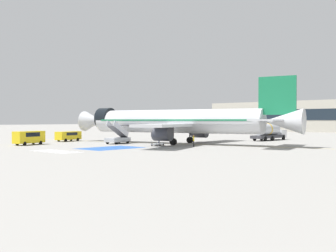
{
  "coord_description": "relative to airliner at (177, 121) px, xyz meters",
  "views": [
    {
      "loc": [
        45.19,
        -52.82,
        4.1
      ],
      "look_at": [
        -0.2,
        -1.54,
        3.09
      ],
      "focal_mm": 42.0,
      "sensor_mm": 36.0,
      "label": 1
    }
  ],
  "objects": [
    {
      "name": "airliner",
      "position": [
        0.0,
        0.0,
        0.0
      ],
      "size": [
        41.92,
        31.56,
        10.79
      ],
      "rotation": [
        0.0,
        0.0,
        1.78
      ],
      "color": "silver",
      "rests_on": "ground_plane"
    },
    {
      "name": "fuel_tanker",
      "position": [
        6.39,
        21.56,
        -2.12
      ],
      "size": [
        2.91,
        10.77,
        3.5
      ],
      "rotation": [
        0.0,
        0.0,
        -0.03
      ],
      "color": "#38383D",
      "rests_on": "ground_plane"
    },
    {
      "name": "apron_walkway_bar_4",
      "position": [
        0.02,
        -23.18,
        -3.89
      ],
      "size": [
        0.44,
        3.6,
        0.01
      ],
      "primitive_type": "cube",
      "color": "silver",
      "rests_on": "ground_plane"
    },
    {
      "name": "service_van_0",
      "position": [
        -21.18,
        -7.67,
        -2.73
      ],
      "size": [
        3.07,
        5.78,
        1.91
      ],
      "rotation": [
        0.0,
        0.0,
        0.23
      ],
      "color": "yellow",
      "rests_on": "ground_plane"
    },
    {
      "name": "apron_walkway_bar_6",
      "position": [
        2.42,
        -23.18,
        -3.89
      ],
      "size": [
        0.44,
        3.6,
        0.01
      ],
      "primitive_type": "cube",
      "color": "silver",
      "rests_on": "ground_plane"
    },
    {
      "name": "boarding_stairs_forward",
      "position": [
        -8.08,
        -6.42,
        -2.9
      ],
      "size": [
        3.16,
        5.52,
        4.06
      ],
      "rotation": [
        0.0,
        0.0,
        0.21
      ],
      "color": "#ADB2BA",
      "rests_on": "ground_plane"
    },
    {
      "name": "apron_walkway_bar_5",
      "position": [
        1.22,
        -23.18,
        -3.89
      ],
      "size": [
        0.44,
        3.6,
        0.01
      ],
      "primitive_type": "cube",
      "color": "silver",
      "rests_on": "ground_plane"
    },
    {
      "name": "apron_walkway_bar_1",
      "position": [
        -3.58,
        -23.18,
        -3.89
      ],
      "size": [
        0.44,
        3.6,
        0.01
      ],
      "primitive_type": "cube",
      "color": "silver",
      "rests_on": "ground_plane"
    },
    {
      "name": "ground_plane",
      "position": [
        -1.2,
        0.82,
        -3.89
      ],
      "size": [
        600.0,
        600.0,
        0.0
      ],
      "primitive_type": "plane",
      "color": "gray"
    },
    {
      "name": "service_van_1",
      "position": [
        -16.53,
        -18.5,
        -2.53
      ],
      "size": [
        3.16,
        5.86,
        2.28
      ],
      "rotation": [
        0.0,
        0.0,
        3.4
      ],
      "color": "yellow",
      "rests_on": "ground_plane"
    },
    {
      "name": "ground_crew_0",
      "position": [
        1.36,
        -2.95,
        -2.93
      ],
      "size": [
        0.48,
        0.37,
        1.68
      ],
      "rotation": [
        0.0,
        0.0,
        3.52
      ],
      "color": "#2D2D33",
      "rests_on": "ground_plane"
    },
    {
      "name": "apron_walkway_bar_2",
      "position": [
        -2.38,
        -23.18,
        -3.89
      ],
      "size": [
        0.44,
        3.6,
        0.01
      ],
      "primitive_type": "cube",
      "color": "silver",
      "rests_on": "ground_plane"
    },
    {
      "name": "ground_crew_1",
      "position": [
        -0.81,
        -3.69,
        -2.94
      ],
      "size": [
        0.45,
        0.48,
        1.65
      ],
      "rotation": [
        0.0,
        0.0,
        2.25
      ],
      "color": "#191E38",
      "rests_on": "ground_plane"
    },
    {
      "name": "apron_walkway_bar_3",
      "position": [
        -1.18,
        -23.18,
        -3.89
      ],
      "size": [
        0.44,
        3.6,
        0.01
      ],
      "primitive_type": "cube",
      "color": "silver",
      "rests_on": "ground_plane"
    },
    {
      "name": "apron_walkway_bar_0",
      "position": [
        -4.78,
        -23.18,
        -3.89
      ],
      "size": [
        0.44,
        3.6,
        0.01
      ],
      "primitive_type": "cube",
      "color": "silver",
      "rests_on": "ground_plane"
    },
    {
      "name": "baggage_cart",
      "position": [
        0.96,
        -5.88,
        -3.64
      ],
      "size": [
        2.46,
        2.99,
        0.87
      ],
      "rotation": [
        0.0,
        0.0,
        3.58
      ],
      "color": "gray",
      "rests_on": "ground_plane"
    },
    {
      "name": "apron_leadline_yellow",
      "position": [
        -0.58,
        -0.13,
        -3.89
      ],
      "size": [
        73.83,
        16.09,
        0.01
      ],
      "primitive_type": "cube",
      "rotation": [
        0.0,
        0.0,
        1.78
      ],
      "color": "gold",
      "rests_on": "ground_plane"
    },
    {
      "name": "ground_crew_2",
      "position": [
        6.43,
        -3.54,
        -2.85
      ],
      "size": [
        0.45,
        0.48,
        1.79
      ],
      "rotation": [
        0.0,
        0.0,
        5.37
      ],
      "color": "black",
      "rests_on": "ground_plane"
    },
    {
      "name": "apron_stand_patch_blue",
      "position": [
        -0.58,
        -14.37,
        -3.89
      ],
      "size": [
        6.14,
        9.25,
        0.01
      ],
      "primitive_type": "cube",
      "color": "#2856A8",
      "rests_on": "ground_plane"
    }
  ]
}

